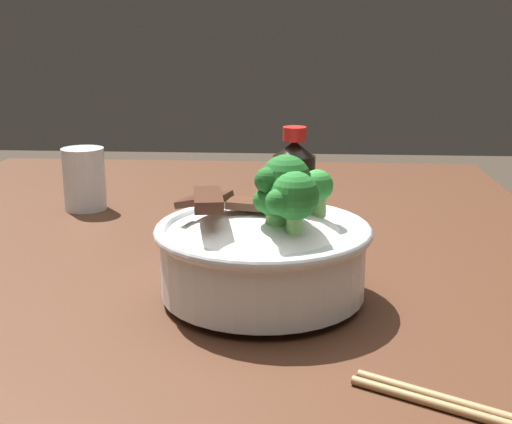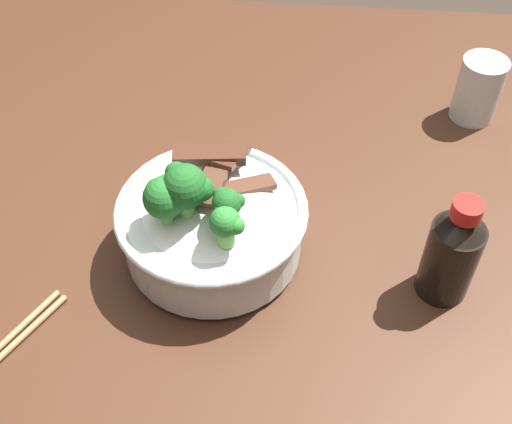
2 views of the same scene
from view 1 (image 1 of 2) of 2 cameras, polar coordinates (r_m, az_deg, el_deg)
dining_table at (r=0.83m, az=-5.57°, el=-12.55°), size 1.21×0.93×0.79m
rice_bowl at (r=0.66m, az=0.72°, el=-2.95°), size 0.21×0.21×0.15m
drinking_glass at (r=1.02m, az=-14.19°, el=2.38°), size 0.06×0.06×0.09m
soy_sauce_bottle at (r=0.90m, az=3.19°, el=2.44°), size 0.06×0.06×0.13m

